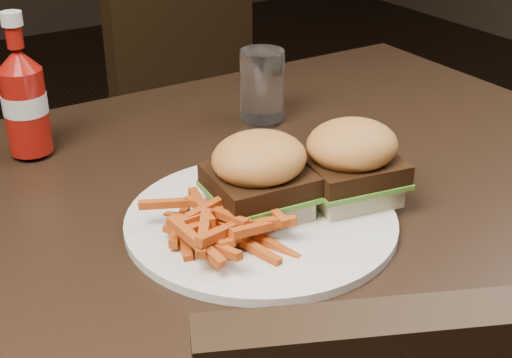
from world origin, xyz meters
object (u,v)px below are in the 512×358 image
dining_table (203,235)px  tumbler (262,84)px  chair_far (136,152)px  plate (261,220)px  ketchup_bottle (26,111)px

dining_table → tumbler: tumbler is taller
dining_table → chair_far: (0.26, 0.84, -0.30)m
dining_table → tumbler: bearing=44.6°
dining_table → plate: 0.07m
chair_far → tumbler: size_ratio=4.18×
chair_far → plate: (-0.21, -0.88, 0.33)m
chair_far → ketchup_bottle: size_ratio=3.74×
ketchup_bottle → dining_table: bearing=-67.2°
ketchup_bottle → tumbler: size_ratio=1.12×
ketchup_bottle → chair_far: bearing=57.9°
plate → tumbler: (0.15, 0.24, 0.05)m
ketchup_bottle → tumbler: ketchup_bottle is taller
dining_table → tumbler: 0.29m
plate → chair_far: bearing=76.6°
chair_far → tumbler: 0.75m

